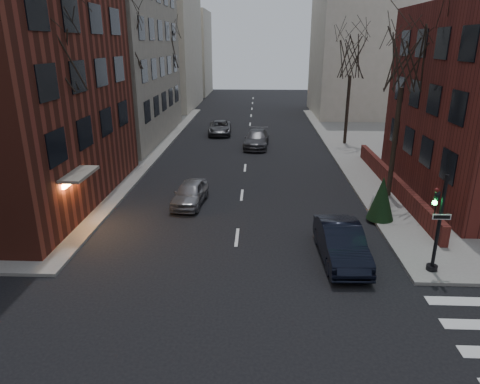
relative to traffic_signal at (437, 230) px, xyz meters
name	(u,v)px	position (x,y,z in m)	size (l,w,h in m)	color
low_wall_right	(393,182)	(1.36, 10.01, -1.26)	(0.35, 16.00, 1.00)	#5A1F1A
building_distant_la	(143,41)	(-22.94, 46.01, 7.09)	(14.00, 16.00, 18.00)	beige
building_distant_ra	(373,49)	(7.06, 41.01, 6.09)	(14.00, 14.00, 16.00)	beige
building_distant_lb	(180,53)	(-20.94, 63.01, 5.09)	(10.00, 12.00, 14.00)	beige
traffic_signal	(437,230)	(0.00, 0.00, 0.00)	(0.76, 0.44, 4.00)	black
tree_left_a	(50,50)	(-16.74, 5.01, 6.56)	(4.18, 4.18, 10.26)	#2D231C
tree_left_b	(125,41)	(-16.74, 17.01, 7.00)	(4.40, 4.40, 10.80)	#2D231C
tree_left_c	(166,50)	(-16.74, 31.01, 6.12)	(3.96, 3.96, 9.72)	#2D231C
tree_right_a	(405,57)	(0.86, 9.01, 6.12)	(3.96, 3.96, 9.72)	#2D231C
tree_right_b	(351,57)	(0.86, 23.01, 5.68)	(3.74, 3.74, 9.18)	#2D231C
streetlamp_near	(123,114)	(-16.14, 13.01, 2.33)	(0.36, 0.36, 6.28)	black
streetlamp_far	(177,86)	(-16.14, 33.01, 2.33)	(0.36, 0.36, 6.28)	black
parked_sedan	(341,243)	(-3.41, 1.01, -1.12)	(1.66, 4.76, 1.57)	black
car_lane_silver	(190,193)	(-10.83, 7.33, -1.24)	(1.58, 3.94, 1.34)	gray
car_lane_gray	(257,139)	(-7.14, 21.72, -1.18)	(2.04, 5.03, 1.46)	#3D3C41
car_lane_far	(220,128)	(-10.88, 27.21, -1.24)	(2.20, 4.78, 1.33)	#404145
sandwich_board	(375,203)	(-0.64, 6.37, -1.29)	(0.41, 0.58, 0.93)	silver
evergreen_shrub	(382,198)	(-0.64, 5.25, -0.62)	(1.37, 1.37, 2.28)	black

